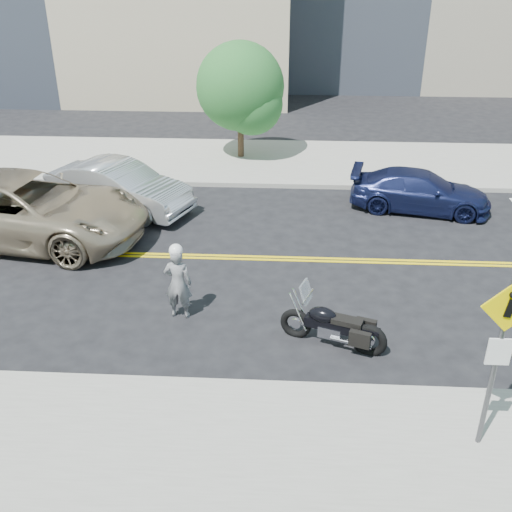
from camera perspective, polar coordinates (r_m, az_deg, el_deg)
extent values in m
plane|color=black|center=(15.28, -1.30, -0.17)|extent=(120.00, 120.00, 0.00)
cube|color=#9E9B91|center=(9.28, -5.12, -21.65)|extent=(60.00, 5.00, 0.15)
cube|color=#9E9B91|center=(22.16, 0.20, 9.00)|extent=(60.00, 5.00, 0.15)
cylinder|color=#4C4C51|center=(9.52, 21.83, -9.57)|extent=(0.08, 0.08, 3.00)
cube|color=#F9D800|center=(8.97, 22.98, -4.53)|extent=(0.78, 0.03, 0.78)
cube|color=white|center=(9.36, 22.14, -8.45)|extent=(0.35, 0.03, 0.45)
imported|color=#9D9EA1|center=(12.63, -7.43, -2.58)|extent=(0.62, 0.43, 1.61)
sphere|color=white|center=(12.27, -7.64, 0.50)|extent=(0.29, 0.29, 0.29)
imported|color=tan|center=(17.02, -21.03, 4.24)|extent=(6.80, 3.87, 1.79)
imported|color=silver|center=(18.26, -12.90, 6.38)|extent=(4.69, 3.09, 1.46)
imported|color=#19214D|center=(18.57, 15.35, 5.98)|extent=(4.34, 2.42, 1.19)
cylinder|color=#382619|center=(22.09, -1.49, 13.39)|extent=(0.22, 0.22, 3.45)
sphere|color=#1E5F20|center=(21.88, -1.52, 15.85)|extent=(3.11, 3.11, 3.11)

